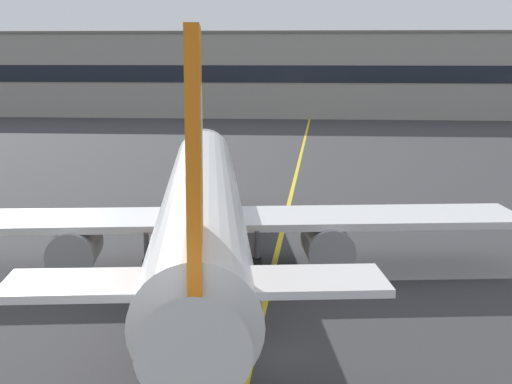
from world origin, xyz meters
name	(u,v)px	position (x,y,z in m)	size (l,w,h in m)	color
ground_plane	(251,358)	(0.00, 0.00, 0.00)	(400.00, 400.00, 0.00)	#353538
taxiway_centreline	(289,203)	(0.00, 30.00, 0.00)	(0.30, 180.00, 0.01)	yellow
airliner_foreground	(202,208)	(-3.43, 10.76, 3.37)	(32.36, 41.44, 11.65)	white
safety_cone_by_nose_gear	(250,210)	(-2.47, 26.06, 0.26)	(0.44, 0.44, 0.55)	orange
terminal_building	(265,74)	(-7.92, 110.19, 7.20)	(163.94, 12.40, 14.38)	#9E998E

